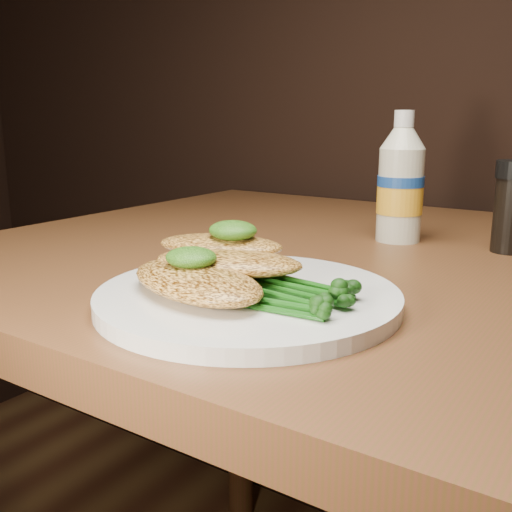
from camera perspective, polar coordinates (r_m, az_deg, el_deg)
The scene contains 9 objects.
plate at distance 0.51m, azimuth -0.77°, elevation -4.00°, with size 0.26×0.26×0.01m, color white.
chicken_front at distance 0.50m, azimuth -5.75°, elevation -2.40°, with size 0.15×0.08×0.02m, color #EAA74A.
chicken_mid at distance 0.53m, azimuth -2.71°, elevation -0.61°, with size 0.14×0.07×0.02m, color #EAA74A.
chicken_back at distance 0.56m, azimuth -3.44°, elevation 1.06°, with size 0.12×0.06×0.02m, color #EAA74A.
pesto_front at distance 0.50m, azimuth -6.26°, elevation -0.13°, with size 0.05×0.04×0.02m, color black.
pesto_back at distance 0.56m, azimuth -2.24°, elevation 2.48°, with size 0.05×0.04×0.02m, color black.
broccolini_bundle at distance 0.48m, azimuth 3.23°, elevation -3.23°, with size 0.12×0.10×0.02m, color #165212, non-canonical shape.
mayo_bottle at distance 0.78m, azimuth 13.76°, elevation 7.40°, with size 0.06×0.06×0.17m, color beige, non-canonical shape.
pepper_grinder at distance 0.76m, azimuth 23.40°, elevation 4.34°, with size 0.04×0.04×0.11m, color black, non-canonical shape.
Camera 1 is at (0.16, 0.41, 0.91)m, focal length 41.61 mm.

